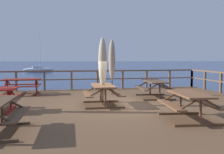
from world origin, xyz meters
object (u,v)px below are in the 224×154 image
(picnic_table_front_right, at_px, (103,91))
(sailboat_distant, at_px, (39,69))
(picnic_table_back_left, at_px, (22,83))
(picnic_table_mid_centre, at_px, (190,101))
(picnic_table_mid_right, at_px, (155,85))
(patio_umbrella_tall_front, at_px, (103,62))
(patio_umbrella_tall_back_right, at_px, (112,60))

(picnic_table_front_right, height_order, sailboat_distant, sailboat_distant)
(picnic_table_back_left, relative_size, sailboat_distant, 0.23)
(picnic_table_mid_centre, relative_size, picnic_table_mid_right, 0.93)
(picnic_table_front_right, distance_m, picnic_table_mid_right, 2.90)
(picnic_table_mid_centre, height_order, sailboat_distant, sailboat_distant)
(patio_umbrella_tall_front, bearing_deg, sailboat_distant, 98.40)
(patio_umbrella_tall_front, xyz_separation_m, patio_umbrella_tall_back_right, (0.86, 2.55, 0.09))
(picnic_table_mid_right, relative_size, patio_umbrella_tall_front, 0.79)
(patio_umbrella_tall_front, distance_m, patio_umbrella_tall_back_right, 2.69)
(picnic_table_mid_right, bearing_deg, sailboat_distant, 102.10)
(picnic_table_front_right, distance_m, sailboat_distant, 43.35)
(picnic_table_front_right, relative_size, sailboat_distant, 0.22)
(picnic_table_mid_right, bearing_deg, patio_umbrella_tall_back_right, 144.92)
(picnic_table_mid_right, relative_size, sailboat_distant, 0.26)
(picnic_table_mid_centre, height_order, patio_umbrella_tall_front, patio_umbrella_tall_front)
(picnic_table_back_left, distance_m, patio_umbrella_tall_front, 5.08)
(picnic_table_back_left, bearing_deg, patio_umbrella_tall_front, -46.25)
(picnic_table_mid_right, xyz_separation_m, patio_umbrella_tall_front, (-2.57, -1.35, 1.05))
(patio_umbrella_tall_back_right, bearing_deg, sailboat_distant, 100.11)
(picnic_table_front_right, height_order, patio_umbrella_tall_back_right, patio_umbrella_tall_back_right)
(picnic_table_mid_right, bearing_deg, patio_umbrella_tall_front, -152.40)
(patio_umbrella_tall_front, height_order, sailboat_distant, sailboat_distant)
(picnic_table_mid_centre, bearing_deg, picnic_table_back_left, 131.37)
(picnic_table_front_right, xyz_separation_m, sailboat_distant, (-6.34, 42.88, -0.88))
(picnic_table_mid_centre, xyz_separation_m, patio_umbrella_tall_front, (-2.08, 2.67, 1.06))
(patio_umbrella_tall_front, bearing_deg, patio_umbrella_tall_back_right, 71.42)
(picnic_table_front_right, height_order, patio_umbrella_tall_front, patio_umbrella_tall_front)
(picnic_table_back_left, relative_size, patio_umbrella_tall_back_right, 0.65)
(picnic_table_back_left, distance_m, picnic_table_mid_right, 6.41)
(patio_umbrella_tall_back_right, bearing_deg, picnic_table_mid_right, -35.08)
(picnic_table_front_right, xyz_separation_m, patio_umbrella_tall_back_right, (0.85, 2.55, 1.14))
(picnic_table_mid_centre, xyz_separation_m, patio_umbrella_tall_back_right, (-1.22, 5.23, 1.14))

